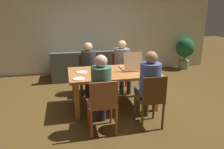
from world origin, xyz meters
TOP-DOWN VIEW (x-y plane):
  - ground_plane at (0.00, 0.00)m, footprint 20.00×20.00m
  - back_wall at (0.00, 2.66)m, footprint 7.51×0.12m
  - dining_table at (0.00, 0.00)m, footprint 1.70×1.00m
  - chair_0 at (0.41, -0.93)m, footprint 0.40×0.42m
  - person_0 at (0.41, -0.79)m, footprint 0.33×0.53m
  - chair_1 at (-0.38, -0.94)m, footprint 0.43×0.45m
  - person_1 at (-0.38, -0.79)m, footprint 0.30×0.52m
  - chair_2 at (-0.38, 0.93)m, footprint 0.44×0.40m
  - person_2 at (-0.38, 0.79)m, footprint 0.33×0.52m
  - chair_3 at (0.41, 0.96)m, footprint 0.39×0.42m
  - person_3 at (0.41, 0.83)m, footprint 0.36×0.56m
  - pizza_box_0 at (0.38, 0.12)m, footprint 0.36×0.46m
  - plate_0 at (-0.60, 0.06)m, footprint 0.22×0.22m
  - plate_1 at (-0.68, -0.33)m, footprint 0.21×0.21m
  - drinking_glass_0 at (-0.18, 0.05)m, footprint 0.07×0.07m
  - drinking_glass_1 at (0.68, 0.34)m, footprint 0.06×0.06m
  - couch at (-0.31, 2.02)m, footprint 1.91×0.88m
  - potted_plant at (2.90, 2.30)m, footprint 0.56×0.56m

SIDE VIEW (x-z plane):
  - ground_plane at x=0.00m, z-range 0.00..0.00m
  - couch at x=-0.31m, z-range -0.12..0.68m
  - chair_3 at x=0.41m, z-range 0.03..0.90m
  - chair_2 at x=-0.38m, z-range 0.04..0.90m
  - chair_1 at x=-0.38m, z-range 0.07..0.95m
  - chair_0 at x=0.41m, z-range 0.06..0.96m
  - potted_plant at x=2.90m, z-range 0.11..1.11m
  - dining_table at x=0.00m, z-range 0.26..0.99m
  - person_2 at x=-0.38m, z-range 0.11..1.28m
  - person_3 at x=0.41m, z-range 0.11..1.30m
  - person_1 at x=-0.38m, z-range 0.10..1.34m
  - plate_0 at x=-0.60m, z-range 0.72..0.73m
  - plate_1 at x=-0.68m, z-range 0.72..0.73m
  - person_0 at x=0.41m, z-range 0.11..1.36m
  - pizza_box_0 at x=0.38m, z-range 0.59..0.96m
  - drinking_glass_0 at x=-0.18m, z-range 0.72..0.84m
  - drinking_glass_1 at x=0.68m, z-range 0.72..0.84m
  - back_wall at x=0.00m, z-range 0.00..2.92m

